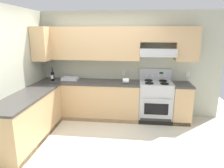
% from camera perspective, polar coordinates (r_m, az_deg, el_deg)
% --- Properties ---
extents(ground_plane, '(7.04, 7.04, 0.00)m').
position_cam_1_polar(ground_plane, '(4.08, -5.44, -16.12)').
color(ground_plane, beige).
extents(wall_back, '(4.68, 0.57, 2.55)m').
position_cam_1_polar(wall_back, '(5.01, 2.29, 7.62)').
color(wall_back, '#B7BAA3').
rests_on(wall_back, ground_plane).
extents(wall_left, '(0.47, 4.00, 2.55)m').
position_cam_1_polar(wall_left, '(4.42, -25.84, 3.46)').
color(wall_left, '#B7BAA3').
rests_on(wall_left, ground_plane).
extents(counter_back_run, '(3.60, 0.65, 0.91)m').
position_cam_1_polar(counter_back_run, '(5.01, -2.69, -4.47)').
color(counter_back_run, tan).
rests_on(counter_back_run, ground_plane).
extents(counter_left_run, '(0.63, 1.91, 0.91)m').
position_cam_1_polar(counter_left_run, '(4.29, -22.24, -8.83)').
color(counter_left_run, tan).
rests_on(counter_left_run, ground_plane).
extents(stove, '(0.76, 0.62, 1.20)m').
position_cam_1_polar(stove, '(4.97, 11.97, -4.60)').
color(stove, '#B7BABC').
rests_on(stove, ground_plane).
extents(wine_bottle, '(0.08, 0.08, 0.34)m').
position_cam_1_polar(wine_bottle, '(5.16, -16.23, 2.31)').
color(wine_bottle, black).
rests_on(wine_bottle, counter_back_run).
extents(bowl, '(0.39, 0.24, 0.07)m').
position_cam_1_polar(bowl, '(5.16, -11.60, 1.36)').
color(bowl, silver).
rests_on(bowl, counter_back_run).
extents(paper_towel_roll, '(0.14, 0.12, 0.12)m').
position_cam_1_polar(paper_towel_roll, '(4.72, 3.91, 0.89)').
color(paper_towel_roll, white).
rests_on(paper_towel_roll, counter_back_run).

